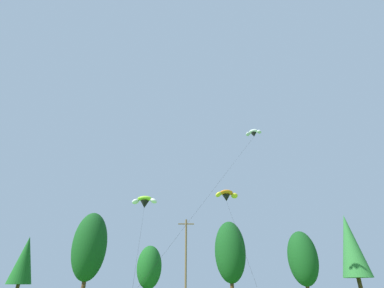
{
  "coord_description": "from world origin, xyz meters",
  "views": [
    {
      "loc": [
        0.71,
        0.07,
        2.2
      ],
      "look_at": [
        1.15,
        25.47,
        15.04
      ],
      "focal_mm": 26.62,
      "sensor_mm": 36.0,
      "label": 1
    }
  ],
  "objects_px": {
    "utility_pole": "(186,259)",
    "parafoil_kite_high_lime_white": "(145,202)",
    "parafoil_kite_mid_orange": "(226,195)",
    "parafoil_kite_far_white": "(253,133)"
  },
  "relations": [
    {
      "from": "utility_pole",
      "to": "parafoil_kite_high_lime_white",
      "type": "bearing_deg",
      "value": -136.29
    },
    {
      "from": "parafoil_kite_high_lime_white",
      "to": "utility_pole",
      "type": "bearing_deg",
      "value": 43.71
    },
    {
      "from": "parafoil_kite_mid_orange",
      "to": "utility_pole",
      "type": "bearing_deg",
      "value": 128.71
    },
    {
      "from": "parafoil_kite_far_white",
      "to": "utility_pole",
      "type": "bearing_deg",
      "value": 178.67
    },
    {
      "from": "parafoil_kite_high_lime_white",
      "to": "parafoil_kite_mid_orange",
      "type": "xyz_separation_m",
      "value": [
        10.21,
        -1.19,
        0.53
      ]
    },
    {
      "from": "utility_pole",
      "to": "parafoil_kite_high_lime_white",
      "type": "height_order",
      "value": "parafoil_kite_high_lime_white"
    },
    {
      "from": "utility_pole",
      "to": "parafoil_kite_mid_orange",
      "type": "distance_m",
      "value": 10.44
    },
    {
      "from": "utility_pole",
      "to": "parafoil_kite_high_lime_white",
      "type": "xyz_separation_m",
      "value": [
        -5.24,
        -5.01,
        6.25
      ]
    },
    {
      "from": "parafoil_kite_high_lime_white",
      "to": "parafoil_kite_mid_orange",
      "type": "bearing_deg",
      "value": -6.63
    },
    {
      "from": "parafoil_kite_mid_orange",
      "to": "parafoil_kite_far_white",
      "type": "distance_m",
      "value": 14.67
    }
  ]
}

